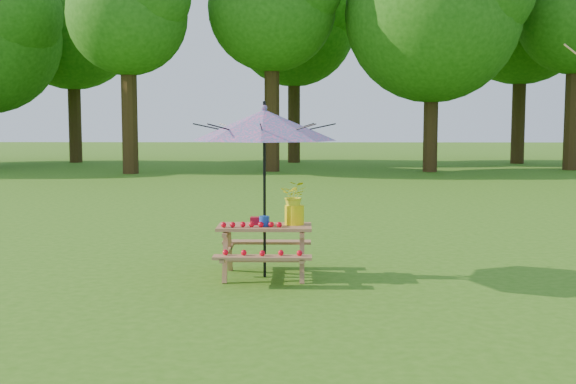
{
  "coord_description": "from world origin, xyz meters",
  "views": [
    {
      "loc": [
        0.42,
        -7.12,
        2.01
      ],
      "look_at": [
        0.23,
        2.01,
        1.1
      ],
      "focal_mm": 45.0,
      "sensor_mm": 36.0,
      "label": 1
    }
  ],
  "objects": [
    {
      "name": "ground",
      "position": [
        0.0,
        0.0,
        0.0
      ],
      "size": [
        120.0,
        120.0,
        0.0
      ],
      "primitive_type": "plane",
      "color": "#336A14",
      "rests_on": "ground"
    },
    {
      "name": "flower_bucket",
      "position": [
        0.31,
        2.09,
        0.97
      ],
      "size": [
        0.39,
        0.36,
        0.56
      ],
      "color": "yellow",
      "rests_on": "picnic_table"
    },
    {
      "name": "picnic_table",
      "position": [
        -0.07,
        2.0,
        0.33
      ],
      "size": [
        1.2,
        1.32,
        0.67
      ],
      "color": "#996945",
      "rests_on": "ground"
    },
    {
      "name": "tomatoes_row",
      "position": [
        -0.22,
        1.83,
        0.71
      ],
      "size": [
        0.77,
        0.13,
        0.07
      ],
      "primitive_type": null,
      "color": "red",
      "rests_on": "picnic_table"
    },
    {
      "name": "patio_umbrella",
      "position": [
        -0.07,
        2.01,
        1.95
      ],
      "size": [
        1.83,
        1.83,
        2.25
      ],
      "color": "black",
      "rests_on": "ground"
    },
    {
      "name": "produce_bins",
      "position": [
        -0.13,
        2.03,
        0.72
      ],
      "size": [
        0.25,
        0.35,
        0.13
      ],
      "color": "#AD0D23",
      "rests_on": "picnic_table"
    }
  ]
}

